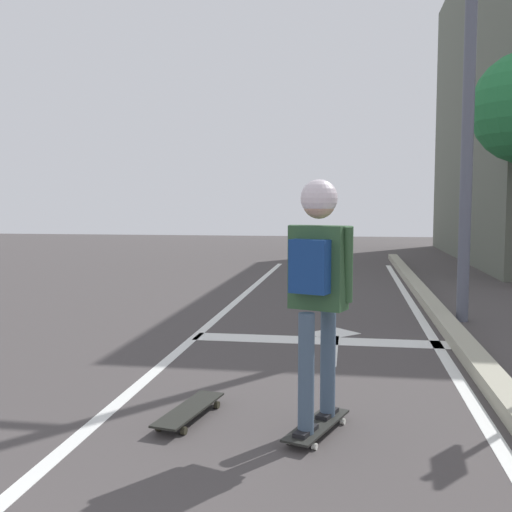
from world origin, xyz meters
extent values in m
cube|color=silver|center=(0.54, 6.00, 0.00)|extent=(0.12, 20.00, 0.01)
cube|color=silver|center=(3.40, 6.00, 0.00)|extent=(0.12, 20.00, 0.01)
cube|color=silver|center=(2.04, 7.00, 0.00)|extent=(3.01, 0.40, 0.01)
cube|color=silver|center=(2.19, 6.57, 0.00)|extent=(0.16, 1.40, 0.01)
cube|color=silver|center=(2.19, 7.42, 0.00)|extent=(0.71, 0.71, 0.01)
cube|color=#A39F8A|center=(3.65, 6.00, 0.07)|extent=(0.24, 24.00, 0.14)
cube|color=black|center=(2.18, 4.09, 0.06)|extent=(0.45, 0.79, 0.02)
cube|color=#B2B2B7|center=(2.27, 4.34, 0.05)|extent=(0.17, 0.10, 0.01)
cylinder|color=silver|center=(2.18, 4.37, 0.02)|extent=(0.04, 0.05, 0.04)
cylinder|color=silver|center=(2.36, 4.31, 0.02)|extent=(0.04, 0.05, 0.04)
cube|color=#B2B2B7|center=(2.09, 3.85, 0.05)|extent=(0.17, 0.10, 0.01)
cylinder|color=silver|center=(2.00, 3.88, 0.02)|extent=(0.04, 0.05, 0.04)
cylinder|color=silver|center=(2.18, 3.82, 0.02)|extent=(0.04, 0.05, 0.04)
cylinder|color=#405369|center=(2.24, 4.28, 0.48)|extent=(0.11, 0.11, 0.82)
cube|color=black|center=(2.24, 4.28, 0.09)|extent=(0.17, 0.26, 0.03)
cylinder|color=#405369|center=(2.11, 3.91, 0.48)|extent=(0.11, 0.11, 0.82)
cube|color=black|center=(2.11, 3.91, 0.09)|extent=(0.17, 0.26, 0.03)
cube|color=#2E5130|center=(2.18, 4.09, 1.18)|extent=(0.42, 0.30, 0.58)
cylinder|color=#2E5130|center=(2.00, 4.19, 1.21)|extent=(0.07, 0.08, 0.53)
cylinder|color=#2E5130|center=(2.38, 4.05, 1.21)|extent=(0.07, 0.14, 0.53)
sphere|color=tan|center=(2.18, 4.09, 1.63)|extent=(0.23, 0.23, 0.23)
sphere|color=silver|center=(2.18, 4.09, 1.66)|extent=(0.25, 0.25, 0.25)
cube|color=navy|center=(2.13, 3.96, 1.20)|extent=(0.29, 0.22, 0.36)
cube|color=black|center=(1.21, 4.23, 0.08)|extent=(0.37, 0.87, 0.02)
cube|color=#B2B2B7|center=(1.26, 4.52, 0.06)|extent=(0.17, 0.08, 0.01)
cylinder|color=#2C2A1D|center=(1.17, 4.54, 0.03)|extent=(0.04, 0.06, 0.06)
cylinder|color=#2C2A1D|center=(1.36, 4.50, 0.03)|extent=(0.04, 0.06, 0.06)
cube|color=#B2B2B7|center=(1.15, 3.95, 0.06)|extent=(0.17, 0.08, 0.01)
cylinder|color=#2C2A1D|center=(1.06, 3.97, 0.03)|extent=(0.04, 0.06, 0.06)
cylinder|color=#2C2A1D|center=(1.25, 3.93, 0.03)|extent=(0.04, 0.06, 0.06)
cylinder|color=#525665|center=(3.94, 8.50, 2.93)|extent=(0.16, 0.16, 5.87)
camera|label=1|loc=(2.38, -0.03, 1.62)|focal=42.09mm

